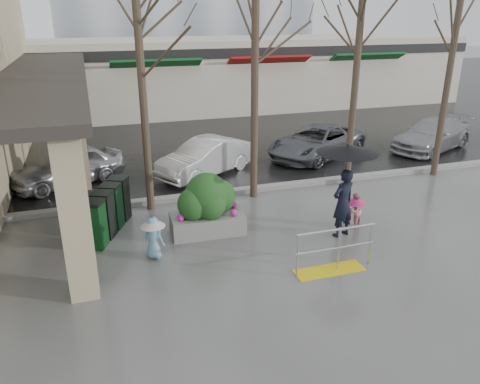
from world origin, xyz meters
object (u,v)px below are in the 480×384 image
tree_mideast (360,32)px  car_a (67,166)px  car_c (317,141)px  handrail (333,255)px  car_b (206,157)px  news_boxes (108,210)px  car_d (432,135)px  woman (345,179)px  tree_midwest (255,19)px  planter (207,205)px  child_pink (355,208)px  child_blue (153,234)px  tree_west (138,26)px  tree_east (459,13)px

tree_mideast → car_a: size_ratio=1.76×
car_a → car_c: (9.35, 0.33, 0.00)m
handrail → car_b: 7.41m
handrail → news_boxes: 5.83m
news_boxes → car_b: bearing=71.3°
car_d → woman: bearing=-75.4°
car_a → car_b: size_ratio=0.97×
woman → car_c: bearing=-127.2°
tree_midwest → car_a: 7.77m
handrail → planter: 3.52m
tree_mideast → child_pink: size_ratio=6.71×
car_c → planter: bearing=-76.5°
woman → child_blue: size_ratio=2.35×
tree_west → car_c: tree_west is taller
news_boxes → tree_midwest: bearing=40.1°
child_pink → child_blue: bearing=-31.2°
car_d → news_boxes: bearing=-97.0°
tree_mideast → planter: bearing=-158.8°
tree_midwest → woman: bearing=-69.6°
car_d → tree_mideast: bearing=-87.3°
tree_west → car_c: 8.94m
woman → car_d: (7.68, 6.08, -0.91)m
woman → planter: (-3.23, 1.23, -0.76)m
handrail → news_boxes: (-4.61, 3.57, 0.23)m
tree_west → tree_midwest: 3.20m
tree_mideast → car_c: (0.52, 3.28, -4.23)m
tree_west → car_a: (-2.32, 2.95, -4.45)m
handrail → tree_east: tree_east is taller
child_blue → car_b: bearing=-74.2°
tree_west → tree_east: (10.00, 0.00, 0.30)m
tree_west → tree_mideast: size_ratio=1.05×
tree_east → news_boxes: 12.28m
planter → car_b: planter is taller
woman → car_a: (-6.75, 6.24, -0.91)m
child_blue → child_pink: bearing=-138.4°
tree_west → child_blue: 5.38m
tree_mideast → car_b: bearing=149.0°
news_boxes → car_c: 9.42m
tree_east → car_c: size_ratio=1.59×
handrail → tree_west: tree_west is taller
tree_mideast → child_blue: (-6.83, -2.99, -4.24)m
child_blue → car_b: (2.62, 5.51, 0.01)m
planter → car_d: bearing=24.0°
car_a → tree_east: bearing=50.2°
tree_east → tree_west: bearing=180.0°
tree_midwest → child_blue: tree_midwest is taller
tree_midwest → planter: (-2.00, -2.06, -4.45)m
child_pink → handrail: bearing=16.8°
woman → news_boxes: size_ratio=1.12×
woman → child_blue: (-4.75, 0.30, -0.92)m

